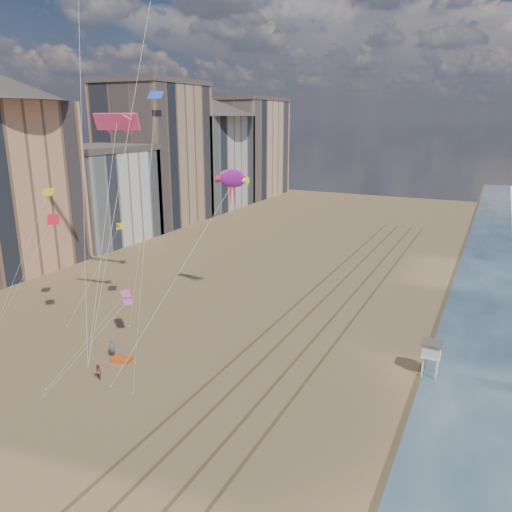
{
  "coord_description": "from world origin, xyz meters",
  "views": [
    {
      "loc": [
        19.06,
        -13.6,
        21.82
      ],
      "look_at": [
        -0.23,
        26.0,
        9.5
      ],
      "focal_mm": 35.0,
      "sensor_mm": 36.0,
      "label": 1
    }
  ],
  "objects_px": {
    "show_kite": "(232,179)",
    "lifeguard_stand": "(432,350)",
    "grounded_kite": "(121,360)",
    "kite_flyer_a": "(112,348)",
    "kite_flyer_b": "(98,372)"
  },
  "relations": [
    {
      "from": "lifeguard_stand",
      "to": "kite_flyer_b",
      "type": "height_order",
      "value": "lifeguard_stand"
    },
    {
      "from": "kite_flyer_b",
      "to": "grounded_kite",
      "type": "bearing_deg",
      "value": 121.56
    },
    {
      "from": "kite_flyer_b",
      "to": "kite_flyer_a",
      "type": "bearing_deg",
      "value": 137.45
    },
    {
      "from": "kite_flyer_a",
      "to": "show_kite",
      "type": "bearing_deg",
      "value": 33.57
    },
    {
      "from": "show_kite",
      "to": "lifeguard_stand",
      "type": "bearing_deg",
      "value": -16.07
    },
    {
      "from": "grounded_kite",
      "to": "kite_flyer_a",
      "type": "height_order",
      "value": "kite_flyer_a"
    },
    {
      "from": "lifeguard_stand",
      "to": "grounded_kite",
      "type": "relative_size",
      "value": 1.63
    },
    {
      "from": "show_kite",
      "to": "kite_flyer_b",
      "type": "height_order",
      "value": "show_kite"
    },
    {
      "from": "kite_flyer_a",
      "to": "lifeguard_stand",
      "type": "bearing_deg",
      "value": -22.64
    },
    {
      "from": "grounded_kite",
      "to": "kite_flyer_a",
      "type": "bearing_deg",
      "value": 156.5
    },
    {
      "from": "kite_flyer_a",
      "to": "kite_flyer_b",
      "type": "distance_m",
      "value": 4.28
    },
    {
      "from": "kite_flyer_a",
      "to": "kite_flyer_b",
      "type": "relative_size",
      "value": 1.17
    },
    {
      "from": "lifeguard_stand",
      "to": "grounded_kite",
      "type": "height_order",
      "value": "lifeguard_stand"
    },
    {
      "from": "show_kite",
      "to": "kite_flyer_b",
      "type": "distance_m",
      "value": 24.75
    },
    {
      "from": "lifeguard_stand",
      "to": "kite_flyer_a",
      "type": "distance_m",
      "value": 28.92
    }
  ]
}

